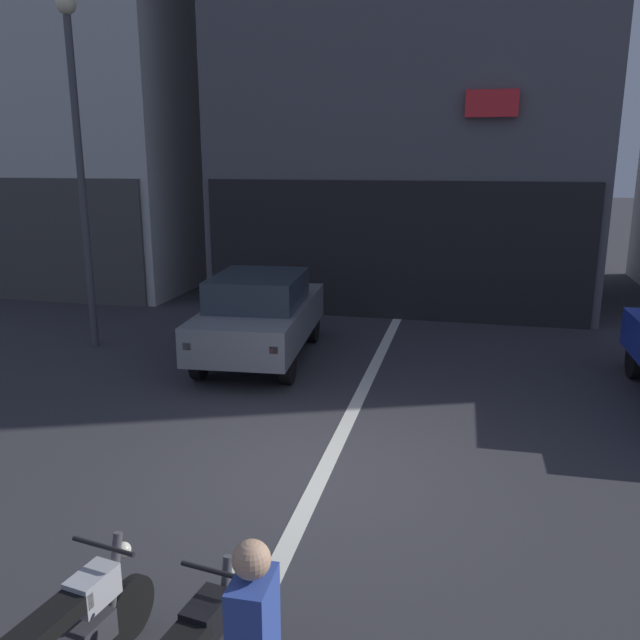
% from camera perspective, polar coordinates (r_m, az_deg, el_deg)
% --- Properties ---
extents(ground_plane, '(120.00, 120.00, 0.00)m').
position_cam_1_polar(ground_plane, '(8.05, 0.19, -13.36)').
color(ground_plane, '#333338').
extents(lane_centre_line, '(0.20, 18.00, 0.01)m').
position_cam_1_polar(lane_centre_line, '(13.57, 5.88, -1.82)').
color(lane_centre_line, silver).
rests_on(lane_centre_line, ground).
extents(building_corner_left, '(10.83, 8.72, 13.86)m').
position_cam_1_polar(building_corner_left, '(23.42, -22.88, 20.94)').
color(building_corner_left, silver).
rests_on(building_corner_left, ground).
extents(car_grey_crossing_near, '(2.07, 4.22, 1.64)m').
position_cam_1_polar(car_grey_crossing_near, '(12.13, -5.27, 0.57)').
color(car_grey_crossing_near, black).
rests_on(car_grey_crossing_near, ground).
extents(street_lamp, '(0.36, 0.36, 6.55)m').
position_cam_1_polar(street_lamp, '(13.45, -20.49, 14.51)').
color(street_lamp, '#47474C').
rests_on(street_lamp, ground).
extents(motorcycle_silver_row_leftmost, '(0.55, 1.66, 0.98)m').
position_cam_1_polar(motorcycle_silver_row_leftmost, '(5.35, -20.58, -24.40)').
color(motorcycle_silver_row_leftmost, black).
rests_on(motorcycle_silver_row_leftmost, ground).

